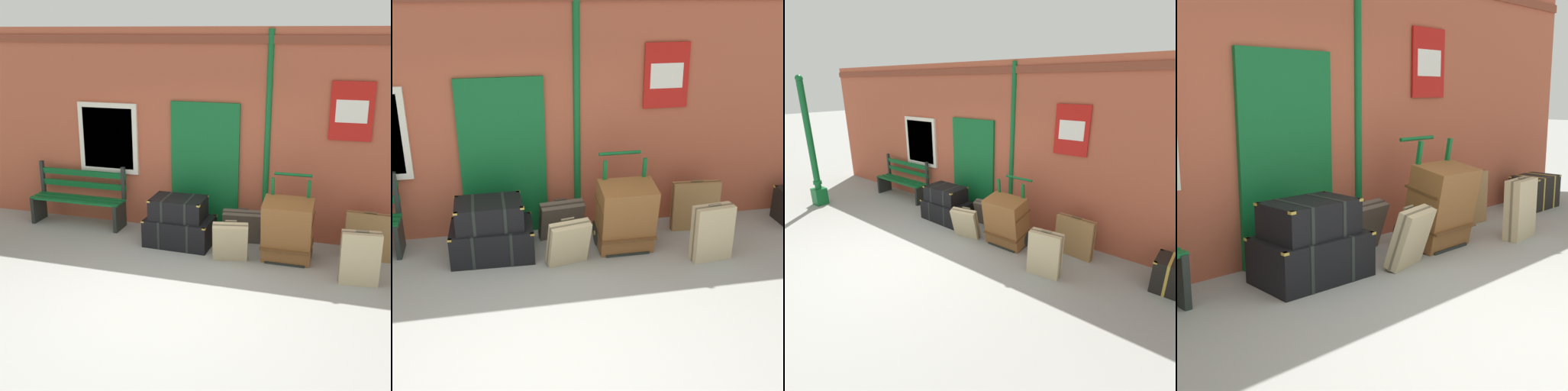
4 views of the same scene
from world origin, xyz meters
The scene contains 12 objects.
ground_plane centered at (0.00, 0.00, 0.00)m, with size 60.00×60.00×0.00m, color gray.
brick_facade centered at (-0.01, 2.60, 1.60)m, with size 10.40×0.35×3.20m.
lamp_post centered at (-3.45, 0.53, 1.13)m, with size 0.28×0.28×2.97m.
platform_bench centered at (-2.27, 2.16, 0.44)m, with size 1.60×0.43×1.01m.
steamer_trunk_base centered at (-0.37, 1.80, 0.21)m, with size 1.03×0.68×0.43m.
steamer_trunk_middle centered at (-0.39, 1.79, 0.58)m, with size 0.82×0.56×0.33m.
porters_trolley centered at (1.28, 1.78, 0.27)m, with size 0.71×0.56×1.21m.
large_brown_trunk centered at (1.28, 1.61, 0.47)m, with size 0.70×0.59×0.94m.
suitcase_oxblood centered at (2.26, 1.21, 0.35)m, with size 0.51×0.24×0.74m.
suitcase_umber centered at (0.52, 1.38, 0.30)m, with size 0.54×0.41×0.61m.
suitcase_tan centered at (0.54, 2.09, 0.28)m, with size 0.61×0.39×0.56m.
suitcase_brown centered at (2.38, 2.04, 0.34)m, with size 0.66×0.17×0.72m.
Camera 3 is at (4.13, -2.71, 2.79)m, focal length 29.12 mm.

